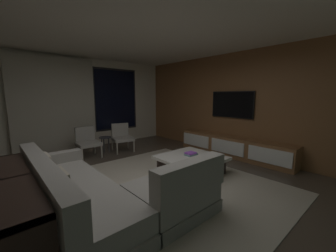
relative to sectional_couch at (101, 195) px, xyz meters
name	(u,v)px	position (x,y,z in m)	size (l,w,h in m)	color
floor	(148,189)	(0.91, 0.20, -0.29)	(9.20, 9.20, 0.00)	#473D33
back_wall_with_window	(73,104)	(0.85, 3.82, 1.05)	(6.60, 0.30, 2.70)	beige
media_wall	(243,105)	(3.97, 0.20, 1.06)	(0.12, 7.80, 2.70)	brown
ceiling	(146,22)	(0.91, 0.20, 2.41)	(8.20, 8.20, 0.00)	beige
area_rug	(167,185)	(1.26, 0.10, -0.28)	(3.20, 3.80, 0.01)	#ADA391
sectional_couch	(101,195)	(0.00, 0.00, 0.00)	(1.98, 2.50, 0.82)	gray
coffee_table	(191,165)	(1.99, 0.20, -0.10)	(1.16, 1.16, 0.36)	#2E201B
book_stack_on_coffee_table	(191,154)	(2.06, 0.27, 0.10)	(0.26, 0.17, 0.06)	slate
accent_chair_near_window	(122,136)	(1.80, 2.71, 0.14)	(0.64, 0.66, 0.78)	#B2ADA0
accent_chair_by_curtain	(87,140)	(0.83, 2.77, 0.14)	(0.56, 0.58, 0.78)	#B2ADA0
side_stool	(105,140)	(1.31, 2.76, 0.08)	(0.32, 0.32, 0.46)	#333338
media_console	(233,147)	(3.68, 0.26, -0.04)	(0.46, 3.10, 0.52)	brown
mounted_tv	(232,105)	(3.87, 0.45, 1.06)	(0.05, 1.21, 0.70)	black
console_table_behind_couch	(13,207)	(-0.91, 0.13, 0.12)	(0.40, 2.10, 0.74)	#2E201B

